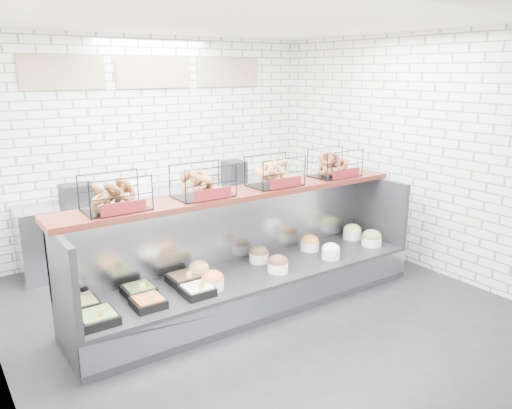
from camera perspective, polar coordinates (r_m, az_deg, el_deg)
ground at (r=5.45m, az=1.38°, el=-12.50°), size 5.50×5.50×0.00m
room_shell at (r=5.36m, az=-2.31°, el=10.06°), size 5.02×5.51×3.01m
display_case at (r=5.57m, az=-0.74°, el=-8.17°), size 4.00×0.90×1.20m
bagel_shelf at (r=5.39m, az=-1.75°, el=2.77°), size 4.10×0.50×0.40m
prep_counter at (r=7.24m, az=-9.96°, el=-1.65°), size 4.00×0.60×1.20m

